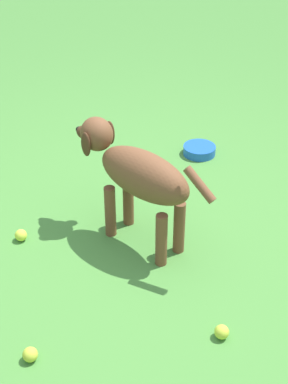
% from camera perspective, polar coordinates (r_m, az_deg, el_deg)
% --- Properties ---
extents(ground, '(14.00, 14.00, 0.00)m').
position_cam_1_polar(ground, '(3.11, -0.84, -4.96)').
color(ground, '#478438').
extents(dog, '(0.86, 0.48, 0.63)m').
position_cam_1_polar(dog, '(2.90, -0.80, 1.92)').
color(dog, brown).
rests_on(dog, ground).
extents(tennis_ball_0, '(0.07, 0.07, 0.07)m').
position_cam_1_polar(tennis_ball_0, '(2.55, -11.31, -15.65)').
color(tennis_ball_0, '#C1D13A').
rests_on(tennis_ball_0, ground).
extents(tennis_ball_1, '(0.07, 0.07, 0.07)m').
position_cam_1_polar(tennis_ball_1, '(2.61, 7.78, -13.69)').
color(tennis_ball_1, '#C1D63B').
rests_on(tennis_ball_1, ground).
extents(tennis_ball_3, '(0.07, 0.07, 0.07)m').
position_cam_1_polar(tennis_ball_3, '(3.17, -12.21, -4.24)').
color(tennis_ball_3, '#CCE23F').
rests_on(tennis_ball_3, ground).
extents(water_bowl, '(0.22, 0.22, 0.06)m').
position_cam_1_polar(water_bowl, '(3.91, 5.56, 4.19)').
color(water_bowl, blue).
rests_on(water_bowl, ground).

